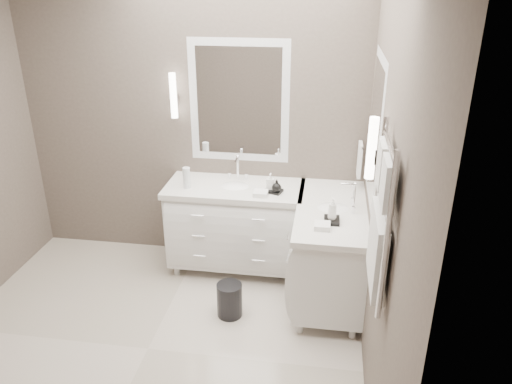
# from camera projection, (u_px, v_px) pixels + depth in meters

# --- Properties ---
(floor) EXTENTS (3.20, 3.00, 0.01)m
(floor) POSITION_uv_depth(u_px,v_px,m) (148.00, 349.00, 3.77)
(floor) COLOR beige
(floor) RESTS_ON ground
(wall_back) EXTENTS (3.20, 0.01, 2.70)m
(wall_back) POSITION_uv_depth(u_px,v_px,m) (191.00, 121.00, 4.58)
(wall_back) COLOR #574C45
(wall_back) RESTS_ON floor
(wall_right) EXTENTS (0.01, 3.00, 2.70)m
(wall_right) POSITION_uv_depth(u_px,v_px,m) (384.00, 200.00, 3.00)
(wall_right) COLOR #574C45
(wall_right) RESTS_ON floor
(vanity_back) EXTENTS (1.24, 0.59, 0.97)m
(vanity_back) POSITION_uv_depth(u_px,v_px,m) (235.00, 222.00, 4.62)
(vanity_back) COLOR white
(vanity_back) RESTS_ON floor
(vanity_right) EXTENTS (0.59, 1.24, 0.97)m
(vanity_right) POSITION_uv_depth(u_px,v_px,m) (330.00, 247.00, 4.21)
(vanity_right) COLOR white
(vanity_right) RESTS_ON floor
(mirror_back) EXTENTS (0.90, 0.02, 1.10)m
(mirror_back) POSITION_uv_depth(u_px,v_px,m) (239.00, 102.00, 4.42)
(mirror_back) COLOR white
(mirror_back) RESTS_ON wall_back
(mirror_right) EXTENTS (0.02, 0.90, 1.10)m
(mirror_right) POSITION_uv_depth(u_px,v_px,m) (375.00, 130.00, 3.65)
(mirror_right) COLOR white
(mirror_right) RESTS_ON wall_right
(sconce_back) EXTENTS (0.06, 0.06, 0.40)m
(sconce_back) POSITION_uv_depth(u_px,v_px,m) (173.00, 97.00, 4.43)
(sconce_back) COLOR white
(sconce_back) RESTS_ON wall_back
(sconce_right) EXTENTS (0.06, 0.06, 0.40)m
(sconce_right) POSITION_uv_depth(u_px,v_px,m) (372.00, 150.00, 3.11)
(sconce_right) COLOR white
(sconce_right) RESTS_ON wall_right
(towel_bar_corner) EXTENTS (0.03, 0.22, 0.30)m
(towel_bar_corner) POSITION_uv_depth(u_px,v_px,m) (360.00, 159.00, 4.34)
(towel_bar_corner) COLOR white
(towel_bar_corner) RESTS_ON wall_right
(towel_ladder) EXTENTS (0.06, 0.58, 0.90)m
(towel_ladder) POSITION_uv_depth(u_px,v_px,m) (380.00, 224.00, 2.63)
(towel_ladder) COLOR white
(towel_ladder) RESTS_ON wall_right
(waste_bin) EXTENTS (0.21, 0.21, 0.29)m
(waste_bin) POSITION_uv_depth(u_px,v_px,m) (230.00, 300.00, 4.09)
(waste_bin) COLOR black
(waste_bin) RESTS_ON floor
(amenity_tray_back) EXTENTS (0.17, 0.15, 0.02)m
(amenity_tray_back) POSITION_uv_depth(u_px,v_px,m) (273.00, 191.00, 4.34)
(amenity_tray_back) COLOR black
(amenity_tray_back) RESTS_ON vanity_back
(amenity_tray_right) EXTENTS (0.12, 0.16, 0.02)m
(amenity_tray_right) POSITION_uv_depth(u_px,v_px,m) (332.00, 220.00, 3.83)
(amenity_tray_right) COLOR black
(amenity_tray_right) RESTS_ON vanity_right
(water_bottle) EXTENTS (0.08, 0.08, 0.19)m
(water_bottle) POSITION_uv_depth(u_px,v_px,m) (187.00, 178.00, 4.40)
(water_bottle) COLOR silver
(water_bottle) RESTS_ON vanity_back
(soap_bottle_a) EXTENTS (0.07, 0.07, 0.14)m
(soap_bottle_a) POSITION_uv_depth(u_px,v_px,m) (270.00, 181.00, 4.33)
(soap_bottle_a) COLOR white
(soap_bottle_a) RESTS_ON amenity_tray_back
(soap_bottle_b) EXTENTS (0.08, 0.08, 0.11)m
(soap_bottle_b) POSITION_uv_depth(u_px,v_px,m) (277.00, 186.00, 4.28)
(soap_bottle_b) COLOR black
(soap_bottle_b) RESTS_ON amenity_tray_back
(soap_bottle_c) EXTENTS (0.08, 0.08, 0.18)m
(soap_bottle_c) POSITION_uv_depth(u_px,v_px,m) (333.00, 209.00, 3.79)
(soap_bottle_c) COLOR white
(soap_bottle_c) RESTS_ON amenity_tray_right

